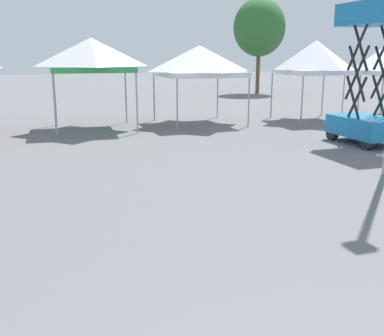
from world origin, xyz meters
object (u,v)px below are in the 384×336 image
at_px(scissor_lift, 368,103).
at_px(canopy_tent_far_right, 316,57).
at_px(canopy_tent_behind_left, 199,61).
at_px(canopy_tent_behind_right, 91,55).
at_px(tree_behind_tents_right, 259,28).

bearing_deg(scissor_lift, canopy_tent_far_right, 74.90).
distance_m(canopy_tent_behind_left, scissor_lift, 6.92).
bearing_deg(canopy_tent_behind_left, canopy_tent_behind_right, -178.34).
bearing_deg(canopy_tent_behind_left, scissor_lift, -59.05).
relative_size(canopy_tent_behind_right, scissor_lift, 0.78).
bearing_deg(canopy_tent_behind_right, canopy_tent_behind_left, 1.66).
relative_size(canopy_tent_behind_left, canopy_tent_far_right, 0.97).
xyz_separation_m(canopy_tent_far_right, tree_behind_tents_right, (4.14, 13.69, 1.98)).
bearing_deg(canopy_tent_far_right, canopy_tent_behind_right, 176.65).
relative_size(canopy_tent_behind_right, canopy_tent_behind_left, 1.03).
bearing_deg(scissor_lift, canopy_tent_behind_right, 143.56).
bearing_deg(tree_behind_tents_right, scissor_lift, -106.35).
height_order(canopy_tent_behind_left, canopy_tent_far_right, canopy_tent_far_right).
bearing_deg(canopy_tent_behind_right, canopy_tent_far_right, -3.35).
relative_size(canopy_tent_far_right, tree_behind_tents_right, 0.50).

